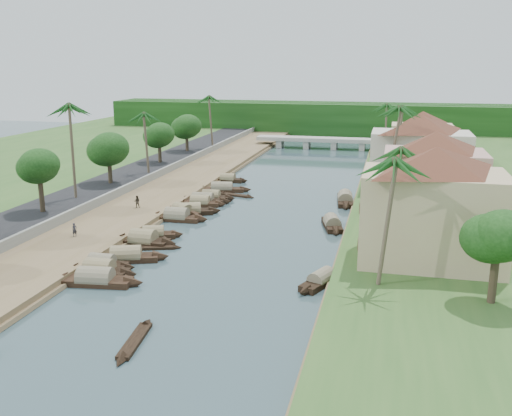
% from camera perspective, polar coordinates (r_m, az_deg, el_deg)
% --- Properties ---
extents(ground, '(220.00, 220.00, 0.00)m').
position_cam_1_polar(ground, '(57.20, -2.72, -4.31)').
color(ground, '#344A4F').
rests_on(ground, ground).
extents(left_bank, '(10.00, 180.00, 0.80)m').
position_cam_1_polar(left_bank, '(80.51, -9.72, 1.31)').
color(left_bank, brown).
rests_on(left_bank, ground).
extents(right_bank, '(16.00, 180.00, 1.20)m').
position_cam_1_polar(right_bank, '(74.23, 15.99, 0.00)').
color(right_bank, '#2C5221').
rests_on(right_bank, ground).
extents(road, '(8.00, 180.00, 1.40)m').
position_cam_1_polar(road, '(84.12, -15.06, 1.78)').
color(road, black).
rests_on(road, ground).
extents(retaining_wall, '(0.40, 180.00, 1.10)m').
position_cam_1_polar(retaining_wall, '(82.04, -12.45, 2.10)').
color(retaining_wall, slate).
rests_on(retaining_wall, left_bank).
extents(treeline, '(120.00, 14.00, 8.00)m').
position_cam_1_polar(treeline, '(153.43, 7.84, 8.87)').
color(treeline, black).
rests_on(treeline, ground).
extents(bridge, '(28.00, 4.00, 2.40)m').
position_cam_1_polar(bridge, '(126.03, 6.48, 6.71)').
color(bridge, gray).
rests_on(bridge, ground).
extents(building_near, '(14.85, 14.85, 10.20)m').
position_cam_1_polar(building_near, '(51.53, 17.27, 0.34)').
color(building_near, tan).
rests_on(building_near, right_bank).
extents(building_mid, '(14.11, 14.11, 9.70)m').
position_cam_1_polar(building_mid, '(67.27, 17.33, 3.29)').
color(building_mid, tan).
rests_on(building_mid, right_bank).
extents(building_far, '(15.59, 15.59, 10.20)m').
position_cam_1_polar(building_far, '(80.96, 16.06, 5.34)').
color(building_far, beige).
rests_on(building_far, right_bank).
extents(building_distant, '(12.62, 12.62, 9.20)m').
position_cam_1_polar(building_distant, '(100.87, 16.20, 6.72)').
color(building_distant, tan).
rests_on(building_distant, right_bank).
extents(sampan_0, '(8.75, 2.71, 2.26)m').
position_cam_1_polar(sampan_0, '(50.51, -15.75, -6.93)').
color(sampan_0, black).
rests_on(sampan_0, ground).
extents(sampan_1, '(7.37, 2.07, 2.19)m').
position_cam_1_polar(sampan_1, '(52.56, -15.39, -6.06)').
color(sampan_1, black).
rests_on(sampan_1, ground).
extents(sampan_2, '(8.41, 4.37, 2.20)m').
position_cam_1_polar(sampan_2, '(55.54, -12.86, -4.79)').
color(sampan_2, black).
rests_on(sampan_2, ground).
extents(sampan_3, '(6.79, 1.67, 1.88)m').
position_cam_1_polar(sampan_3, '(54.31, -15.14, -5.39)').
color(sampan_3, black).
rests_on(sampan_3, ground).
extents(sampan_4, '(6.67, 3.59, 1.92)m').
position_cam_1_polar(sampan_4, '(62.12, -10.22, -2.61)').
color(sampan_4, black).
rests_on(sampan_4, ground).
extents(sampan_5, '(7.60, 2.23, 2.40)m').
position_cam_1_polar(sampan_5, '(60.15, -11.20, -3.21)').
color(sampan_5, black).
rests_on(sampan_5, ground).
extents(sampan_6, '(7.92, 2.19, 2.34)m').
position_cam_1_polar(sampan_6, '(68.54, -7.91, -0.90)').
color(sampan_6, black).
rests_on(sampan_6, ground).
extents(sampan_7, '(8.06, 4.70, 2.16)m').
position_cam_1_polar(sampan_7, '(71.06, -6.67, -0.31)').
color(sampan_7, black).
rests_on(sampan_7, ground).
extents(sampan_8, '(6.65, 4.84, 2.12)m').
position_cam_1_polar(sampan_8, '(70.85, -7.39, -0.38)').
color(sampan_8, black).
rests_on(sampan_8, ground).
extents(sampan_9, '(8.24, 2.15, 2.08)m').
position_cam_1_polar(sampan_9, '(76.69, -5.34, 0.81)').
color(sampan_9, black).
rests_on(sampan_9, ground).
extents(sampan_10, '(7.29, 2.32, 2.01)m').
position_cam_1_polar(sampan_10, '(75.17, -5.62, 0.52)').
color(sampan_10, black).
rests_on(sampan_10, ground).
extents(sampan_11, '(7.03, 2.10, 2.02)m').
position_cam_1_polar(sampan_11, '(78.32, -4.51, 1.11)').
color(sampan_11, black).
rests_on(sampan_11, ground).
extents(sampan_12, '(9.02, 3.34, 2.12)m').
position_cam_1_polar(sampan_12, '(83.25, -3.42, 1.93)').
color(sampan_12, black).
rests_on(sampan_12, ground).
extents(sampan_13, '(6.73, 1.64, 1.89)m').
position_cam_1_polar(sampan_13, '(90.04, -2.84, 2.88)').
color(sampan_13, black).
rests_on(sampan_13, ground).
extents(sampan_14, '(3.95, 7.12, 1.80)m').
position_cam_1_polar(sampan_14, '(48.96, 6.53, -7.17)').
color(sampan_14, black).
rests_on(sampan_14, ground).
extents(sampan_15, '(3.44, 7.78, 2.07)m').
position_cam_1_polar(sampan_15, '(65.61, 7.62, -1.59)').
color(sampan_15, black).
rests_on(sampan_15, ground).
extents(sampan_16, '(2.82, 9.64, 2.30)m').
position_cam_1_polar(sampan_16, '(77.52, 8.91, 0.85)').
color(sampan_16, black).
rests_on(sampan_16, ground).
extents(canoe_0, '(1.66, 6.93, 0.91)m').
position_cam_1_polar(canoe_0, '(40.20, -12.02, -12.88)').
color(canoe_0, black).
rests_on(canoe_0, ground).
extents(canoe_1, '(4.78, 2.30, 0.77)m').
position_cam_1_polar(canoe_1, '(58.49, -9.76, -3.98)').
color(canoe_1, black).
rests_on(canoe_1, ground).
extents(canoe_2, '(6.06, 2.45, 0.88)m').
position_cam_1_polar(canoe_2, '(80.40, -2.04, 1.27)').
color(canoe_2, black).
rests_on(canoe_2, ground).
extents(palm_0, '(3.20, 3.20, 11.52)m').
position_cam_1_polar(palm_0, '(44.01, 12.99, 4.38)').
color(palm_0, brown).
rests_on(palm_0, ground).
extents(palm_1, '(3.20, 3.20, 10.46)m').
position_cam_1_polar(palm_1, '(57.35, 14.15, 5.52)').
color(palm_1, brown).
rests_on(palm_1, ground).
extents(palm_2, '(3.20, 3.20, 13.14)m').
position_cam_1_polar(palm_2, '(74.89, 13.45, 9.54)').
color(palm_2, brown).
rests_on(palm_2, ground).
extents(palm_3, '(3.20, 3.20, 12.15)m').
position_cam_1_polar(palm_3, '(89.88, 14.14, 9.62)').
color(palm_3, brown).
rests_on(palm_3, ground).
extents(palm_5, '(3.20, 3.20, 13.31)m').
position_cam_1_polar(palm_5, '(75.34, -18.21, 9.51)').
color(palm_5, brown).
rests_on(palm_5, ground).
extents(palm_6, '(3.20, 3.20, 10.79)m').
position_cam_1_polar(palm_6, '(90.55, -10.99, 9.12)').
color(palm_6, brown).
rests_on(palm_6, ground).
extents(palm_7, '(3.20, 3.20, 11.29)m').
position_cam_1_polar(palm_7, '(106.07, 12.99, 9.90)').
color(palm_7, brown).
rests_on(palm_7, ground).
extents(palm_8, '(3.20, 3.20, 11.80)m').
position_cam_1_polar(palm_8, '(116.30, -4.51, 10.91)').
color(palm_8, brown).
rests_on(palm_8, ground).
extents(tree_2, '(4.57, 4.57, 7.23)m').
position_cam_1_polar(tree_2, '(70.02, -20.90, 3.84)').
color(tree_2, '#463A28').
rests_on(tree_2, ground).
extents(tree_3, '(5.53, 5.53, 7.14)m').
position_cam_1_polar(tree_3, '(84.19, -14.53, 5.64)').
color(tree_3, '#463A28').
rests_on(tree_3, ground).
extents(tree_4, '(4.93, 4.93, 6.70)m').
position_cam_1_polar(tree_4, '(100.52, -9.67, 7.13)').
color(tree_4, '#463A28').
rests_on(tree_4, ground).
extents(tree_5, '(5.39, 5.39, 6.93)m').
position_cam_1_polar(tree_5, '(113.07, -6.96, 8.03)').
color(tree_5, '#463A28').
rests_on(tree_5, ground).
extents(tree_6, '(4.36, 4.36, 7.08)m').
position_cam_1_polar(tree_6, '(84.43, 19.39, 5.44)').
color(tree_6, '#463A28').
rests_on(tree_6, ground).
extents(tree_7, '(4.36, 4.36, 6.84)m').
position_cam_1_polar(tree_7, '(44.17, 23.04, -2.78)').
color(tree_7, '#463A28').
rests_on(tree_7, ground).
extents(person_near, '(0.57, 0.62, 1.42)m').
position_cam_1_polar(person_near, '(61.86, -17.68, -2.08)').
color(person_near, '#2B2B34').
rests_on(person_near, left_bank).
extents(person_far, '(0.88, 0.78, 1.53)m').
position_cam_1_polar(person_far, '(72.18, -11.81, 0.65)').
color(person_far, '#2F2921').
rests_on(person_far, left_bank).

